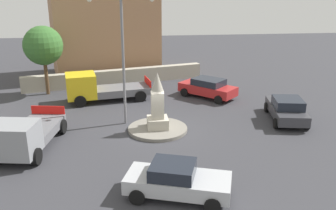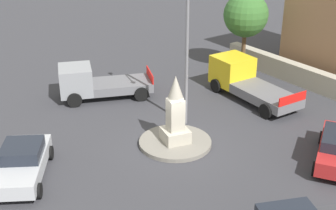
{
  "view_description": "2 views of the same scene",
  "coord_description": "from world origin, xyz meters",
  "views": [
    {
      "loc": [
        -1.72,
        -20.21,
        8.46
      ],
      "look_at": [
        0.54,
        -0.68,
        1.82
      ],
      "focal_mm": 39.31,
      "sensor_mm": 36.0,
      "label": 1
    },
    {
      "loc": [
        18.0,
        -7.83,
        11.06
      ],
      "look_at": [
        -0.31,
        -0.25,
        2.01
      ],
      "focal_mm": 49.37,
      "sensor_mm": 36.0,
      "label": 2
    }
  ],
  "objects": [
    {
      "name": "ground_plane",
      "position": [
        0.0,
        0.0,
        0.0
      ],
      "size": [
        80.0,
        80.0,
        0.0
      ],
      "primitive_type": "plane",
      "color": "#38383D"
    },
    {
      "name": "traffic_island",
      "position": [
        0.0,
        0.0,
        0.1
      ],
      "size": [
        3.52,
        3.52,
        0.2
      ],
      "primitive_type": "cylinder",
      "color": "gray",
      "rests_on": "ground"
    },
    {
      "name": "monument",
      "position": [
        0.0,
        0.0,
        1.6
      ],
      "size": [
        1.21,
        1.21,
        3.36
      ],
      "color": "#B2AA99",
      "rests_on": "traffic_island"
    },
    {
      "name": "streetlamp",
      "position": [
        -1.89,
        1.42,
        4.88
      ],
      "size": [
        3.79,
        0.28,
        8.06
      ],
      "color": "slate",
      "rests_on": "ground"
    },
    {
      "name": "car_dark_grey_parked_right",
      "position": [
        8.29,
        0.78,
        0.77
      ],
      "size": [
        2.69,
        4.63,
        1.51
      ],
      "color": "#38383D",
      "rests_on": "ground"
    },
    {
      "name": "car_red_near_island",
      "position": [
        4.38,
        6.16,
        0.78
      ],
      "size": [
        4.33,
        4.31,
        1.48
      ],
      "color": "#B22323",
      "rests_on": "ground"
    },
    {
      "name": "car_silver_far_side",
      "position": [
        0.16,
        -7.11,
        0.75
      ],
      "size": [
        4.61,
        3.02,
        1.48
      ],
      "color": "#B7BABF",
      "rests_on": "ground"
    },
    {
      "name": "truck_yellow_waiting",
      "position": [
        -3.85,
        6.17,
        1.02
      ],
      "size": [
        6.3,
        3.23,
        2.14
      ],
      "color": "yellow",
      "rests_on": "ground"
    },
    {
      "name": "truck_grey_parked_left",
      "position": [
        -7.02,
        -2.17,
        0.97
      ],
      "size": [
        3.12,
        5.63,
        2.02
      ],
      "color": "gray",
      "rests_on": "ground"
    },
    {
      "name": "stone_boundary_wall",
      "position": [
        -2.61,
        10.8,
        0.63
      ],
      "size": [
        15.19,
        4.32,
        1.27
      ],
      "primitive_type": "cube",
      "rotation": [
        0.0,
        0.0,
        3.38
      ],
      "color": "#B2AA99",
      "rests_on": "ground"
    },
    {
      "name": "corner_building",
      "position": [
        -3.7,
        15.32,
        4.3
      ],
      "size": [
        10.58,
        8.33,
        8.6
      ],
      "primitive_type": "cube",
      "rotation": [
        0.0,
        0.0,
        3.38
      ],
      "color": "#A87A56",
      "rests_on": "ground"
    },
    {
      "name": "tree_near_wall",
      "position": [
        -7.93,
        8.48,
        3.81
      ],
      "size": [
        2.97,
        2.97,
        5.32
      ],
      "color": "brown",
      "rests_on": "ground"
    }
  ]
}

